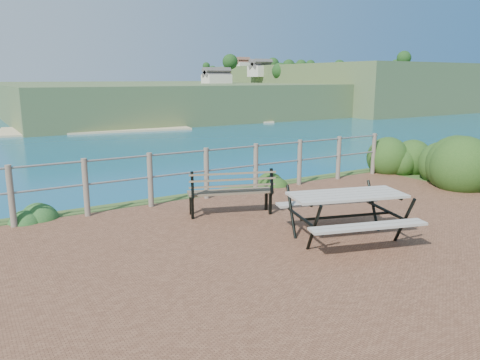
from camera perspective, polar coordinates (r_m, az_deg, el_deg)
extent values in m
cube|color=brown|center=(6.58, 9.67, -8.66)|extent=(10.00, 7.00, 0.12)
cylinder|color=#6B5B4C|center=(8.18, -26.12, -1.79)|extent=(0.10, 0.10, 1.00)
cylinder|color=#6B5B4C|center=(8.34, -18.28, -0.87)|extent=(0.10, 0.10, 1.00)
cylinder|color=#6B5B4C|center=(8.66, -10.88, 0.01)|extent=(0.10, 0.10, 1.00)
cylinder|color=#6B5B4C|center=(9.12, -4.11, 0.82)|extent=(0.10, 0.10, 1.00)
cylinder|color=#6B5B4C|center=(9.69, 1.94, 1.53)|extent=(0.10, 0.10, 1.00)
cylinder|color=#6B5B4C|center=(10.35, 7.27, 2.14)|extent=(0.10, 0.10, 1.00)
cylinder|color=#6B5B4C|center=(11.10, 11.93, 2.66)|extent=(0.10, 0.10, 1.00)
cylinder|color=#6B5B4C|center=(11.91, 15.97, 3.10)|extent=(0.10, 0.10, 1.00)
cylinder|color=slate|center=(9.04, -4.15, 3.61)|extent=(9.40, 0.04, 0.04)
cylinder|color=slate|center=(9.11, -4.12, 1.13)|extent=(9.40, 0.04, 0.04)
cube|color=#446432|center=(258.61, 2.52, 10.51)|extent=(260.00, 180.00, 12.00)
cube|color=#446432|center=(268.61, 18.39, 10.83)|extent=(160.00, 120.00, 20.00)
cube|color=beige|center=(187.01, 14.66, 7.65)|extent=(209.53, 114.73, 0.50)
cube|color=gray|center=(6.89, 12.91, -1.77)|extent=(1.77, 1.12, 0.04)
cube|color=gray|center=(6.96, 12.80, -3.95)|extent=(1.64, 0.70, 0.04)
cube|color=gray|center=(6.96, 12.80, -3.95)|extent=(1.64, 0.70, 0.04)
cylinder|color=black|center=(6.98, 12.79, -4.31)|extent=(1.37, 0.44, 0.04)
cube|color=brown|center=(8.04, -1.17, -1.44)|extent=(1.50, 0.83, 0.03)
cube|color=brown|center=(7.99, -1.18, 0.34)|extent=(1.41, 0.59, 0.33)
cube|color=black|center=(8.09, -1.16, -2.82)|extent=(0.06, 0.07, 0.40)
cube|color=black|center=(8.09, -1.16, -2.82)|extent=(0.06, 0.07, 0.40)
cube|color=black|center=(8.09, -1.16, -2.82)|extent=(0.06, 0.07, 0.40)
cube|color=black|center=(8.09, -1.16, -2.82)|extent=(0.06, 0.07, 0.40)
ellipsoid|color=#193F13|center=(11.56, 24.44, -0.44)|extent=(1.51, 1.51, 2.14)
ellipsoid|color=#193F13|center=(12.53, 18.06, 0.99)|extent=(1.07, 1.07, 1.53)
ellipsoid|color=#1F5322|center=(8.72, -24.33, -4.33)|extent=(0.75, 0.75, 0.48)
ellipsoid|color=#193F13|center=(10.46, 3.45, -0.59)|extent=(0.71, 0.71, 0.43)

